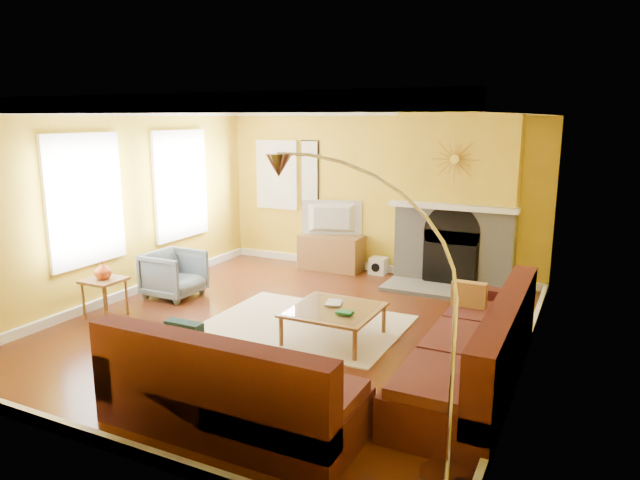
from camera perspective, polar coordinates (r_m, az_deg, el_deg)
The scene contains 27 objects.
floor at distance 7.18m, azimuth -2.96°, elevation -8.76°, with size 5.50×6.00×0.02m, color #602B14.
ceiling at distance 6.71m, azimuth -3.22°, elevation 13.48°, with size 5.50×6.00×0.02m, color white.
wall_back at distance 9.53m, azimuth 5.80°, elevation 4.85°, with size 5.50×0.02×2.70m, color gold.
wall_front at distance 4.51m, azimuth -22.13°, elevation -4.25°, with size 5.50×0.02×2.70m, color gold.
wall_left at distance 8.50m, azimuth -19.59°, elevation 3.32°, with size 0.02×6.00×2.70m, color gold.
wall_right at distance 6.00m, azimuth 20.60°, elevation -0.20°, with size 0.02×6.00×2.70m, color gold.
baseboard at distance 7.16m, azimuth -2.97°, elevation -8.23°, with size 5.50×6.00×0.12m, color white, non-canonical shape.
crown_molding at distance 6.71m, azimuth -3.21°, elevation 12.89°, with size 5.50×6.00×0.12m, color white, non-canonical shape.
window_left_near at distance 9.40m, azimuth -13.83°, elevation 5.38°, with size 0.06×1.22×1.72m, color white.
window_left_far at distance 8.05m, azimuth -22.50°, elevation 3.72°, with size 0.06×1.22×1.72m, color white.
window_back at distance 10.27m, azimuth -4.32°, elevation 6.53°, with size 0.82×0.06×1.22m, color white.
wall_art at distance 9.97m, azimuth -1.04°, elevation 6.67°, with size 0.34×0.04×1.14m, color white.
fireplace at distance 8.95m, azimuth 13.47°, elevation 4.10°, with size 1.80×0.40×2.70m, color gray, non-canonical shape.
mantel at distance 8.73m, azimuth 13.08°, elevation 3.26°, with size 1.92×0.22×0.08m, color white.
hearth at distance 8.70m, azimuth 12.23°, elevation -4.97°, with size 1.80×0.70×0.06m, color gray.
sunburst at distance 8.66m, azimuth 13.32°, elevation 7.85°, with size 0.70×0.04×0.70m, color olive, non-canonical shape.
rug at distance 7.24m, azimuth -1.45°, elevation -8.41°, with size 2.40×1.80×0.02m, color beige.
sectional_sofa at distance 5.74m, azimuth 2.76°, elevation -9.34°, with size 3.15×3.51×0.90m, color #471916, non-canonical shape.
coffee_table at distance 6.71m, azimuth 1.40°, elevation -8.38°, with size 1.00×1.00×0.40m, color white, non-canonical shape.
media_console at distance 9.73m, azimuth 1.13°, elevation -1.24°, with size 1.08×0.49×0.59m, color olive.
tv at distance 9.62m, azimuth 1.15°, elevation 2.19°, with size 1.02×0.14×0.59m, color black.
subwoofer at distance 9.55m, azimuth 5.87°, elevation -2.57°, with size 0.27×0.27×0.27m, color white.
armchair at distance 8.51m, azimuth -14.39°, elevation -3.32°, with size 0.72×0.74×0.67m, color slate.
side_table at distance 7.95m, azimuth -20.69°, elevation -5.44°, with size 0.47×0.47×0.51m, color olive, non-canonical shape.
vase at distance 7.85m, azimuth -20.89°, elevation -2.83°, with size 0.22×0.22×0.23m, color #D8591E.
book at distance 6.79m, azimuth 0.61°, elevation -6.26°, with size 0.19×0.25×0.02m, color white.
arc_lamp at distance 4.16m, azimuth 4.87°, elevation -7.69°, with size 1.44×0.36×2.29m, color silver, non-canonical shape.
Camera 1 is at (3.28, -5.85, 2.55)m, focal length 32.00 mm.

